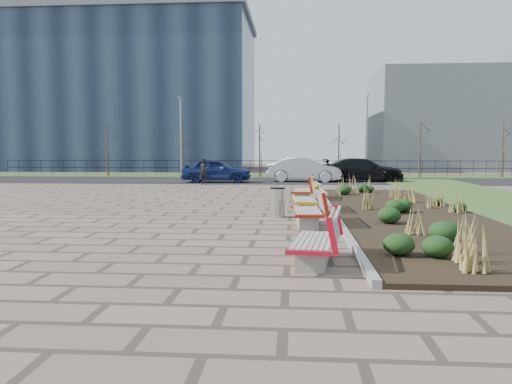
# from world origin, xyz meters

# --- Properties ---
(ground) EXTENTS (120.00, 120.00, 0.00)m
(ground) POSITION_xyz_m (0.00, 0.00, 0.00)
(ground) COLOR #715D4E
(ground) RESTS_ON ground
(planting_bed) EXTENTS (4.50, 18.00, 0.10)m
(planting_bed) POSITION_xyz_m (6.25, 5.00, 0.05)
(planting_bed) COLOR black
(planting_bed) RESTS_ON ground
(planting_curb) EXTENTS (0.16, 18.00, 0.15)m
(planting_curb) POSITION_xyz_m (3.92, 5.00, 0.07)
(planting_curb) COLOR gray
(planting_curb) RESTS_ON ground
(grass_verge_far) EXTENTS (80.00, 5.00, 0.04)m
(grass_verge_far) POSITION_xyz_m (0.00, 28.00, 0.02)
(grass_verge_far) COLOR #33511E
(grass_verge_far) RESTS_ON ground
(road) EXTENTS (80.00, 7.00, 0.02)m
(road) POSITION_xyz_m (0.00, 22.00, 0.01)
(road) COLOR black
(road) RESTS_ON ground
(bench_a) EXTENTS (1.17, 2.20, 1.00)m
(bench_a) POSITION_xyz_m (3.00, -2.32, 0.50)
(bench_a) COLOR red
(bench_a) RESTS_ON ground
(bench_b) EXTENTS (0.99, 2.14, 1.00)m
(bench_b) POSITION_xyz_m (3.00, 2.27, 0.50)
(bench_b) COLOR #B2180B
(bench_b) RESTS_ON ground
(bench_c) EXTENTS (1.02, 2.15, 1.00)m
(bench_c) POSITION_xyz_m (3.00, 5.33, 0.50)
(bench_c) COLOR yellow
(bench_c) RESTS_ON ground
(bench_d) EXTENTS (1.13, 2.19, 1.00)m
(bench_d) POSITION_xyz_m (3.00, 9.17, 0.50)
(bench_d) COLOR #A9170B
(bench_d) RESTS_ON ground
(litter_bin) EXTENTS (0.47, 0.47, 0.93)m
(litter_bin) POSITION_xyz_m (2.11, 4.11, 0.47)
(litter_bin) COLOR #B2B2B7
(litter_bin) RESTS_ON ground
(pedestrian) EXTENTS (0.63, 0.46, 1.61)m
(pedestrian) POSITION_xyz_m (-2.81, 18.11, 0.80)
(pedestrian) COLOR black
(pedestrian) RESTS_ON ground
(car_blue) EXTENTS (4.50, 1.90, 1.52)m
(car_blue) POSITION_xyz_m (-2.35, 20.09, 0.78)
(car_blue) COLOR navy
(car_blue) RESTS_ON road
(car_silver) EXTENTS (4.93, 2.08, 1.58)m
(car_silver) POSITION_xyz_m (3.33, 21.11, 0.81)
(car_silver) COLOR #A0A3A8
(car_silver) RESTS_ON road
(car_black) EXTENTS (5.27, 2.15, 1.53)m
(car_black) POSITION_xyz_m (7.18, 21.65, 0.78)
(car_black) COLOR black
(car_black) RESTS_ON road
(tree_a) EXTENTS (1.40, 1.40, 4.00)m
(tree_a) POSITION_xyz_m (-12.00, 26.50, 2.04)
(tree_a) COLOR #4C3D2D
(tree_a) RESTS_ON grass_verge_far
(tree_b) EXTENTS (1.40, 1.40, 4.00)m
(tree_b) POSITION_xyz_m (-6.00, 26.50, 2.04)
(tree_b) COLOR #4C3D2D
(tree_b) RESTS_ON grass_verge_far
(tree_c) EXTENTS (1.40, 1.40, 4.00)m
(tree_c) POSITION_xyz_m (0.00, 26.50, 2.04)
(tree_c) COLOR #4C3D2D
(tree_c) RESTS_ON grass_verge_far
(tree_d) EXTENTS (1.40, 1.40, 4.00)m
(tree_d) POSITION_xyz_m (6.00, 26.50, 2.04)
(tree_d) COLOR #4C3D2D
(tree_d) RESTS_ON grass_verge_far
(tree_e) EXTENTS (1.40, 1.40, 4.00)m
(tree_e) POSITION_xyz_m (12.00, 26.50, 2.04)
(tree_e) COLOR #4C3D2D
(tree_e) RESTS_ON grass_verge_far
(tree_f) EXTENTS (1.40, 1.40, 4.00)m
(tree_f) POSITION_xyz_m (18.00, 26.50, 2.04)
(tree_f) COLOR #4C3D2D
(tree_f) RESTS_ON grass_verge_far
(lamp_west) EXTENTS (0.24, 0.60, 6.00)m
(lamp_west) POSITION_xyz_m (-6.00, 26.00, 3.04)
(lamp_west) COLOR gray
(lamp_west) RESTS_ON grass_verge_far
(lamp_east) EXTENTS (0.24, 0.60, 6.00)m
(lamp_east) POSITION_xyz_m (8.00, 26.00, 3.04)
(lamp_east) COLOR gray
(lamp_east) RESTS_ON grass_verge_far
(railing_fence) EXTENTS (44.00, 0.10, 1.20)m
(railing_fence) POSITION_xyz_m (0.00, 29.50, 0.64)
(railing_fence) COLOR black
(railing_fence) RESTS_ON grass_verge_far
(building_glass) EXTENTS (40.00, 14.00, 15.00)m
(building_glass) POSITION_xyz_m (-22.00, 40.00, 7.50)
(building_glass) COLOR #192338
(building_glass) RESTS_ON ground
(building_grey) EXTENTS (18.00, 12.00, 10.00)m
(building_grey) POSITION_xyz_m (20.00, 42.00, 5.00)
(building_grey) COLOR slate
(building_grey) RESTS_ON ground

